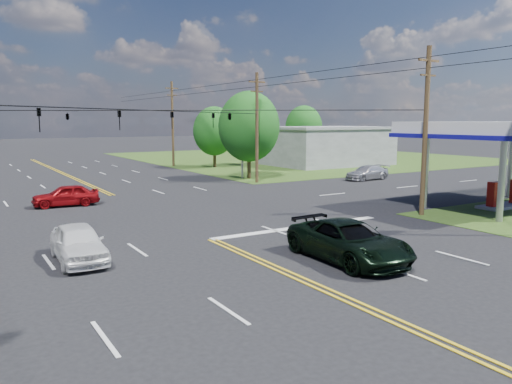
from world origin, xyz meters
TOP-DOWN VIEW (x-y plane):
  - ground at (0.00, 12.00)m, footprint 280.00×280.00m
  - grass_ne at (35.00, 44.00)m, footprint 46.00×48.00m
  - stop_bar at (5.00, 4.00)m, footprint 10.00×0.50m
  - retail_ne at (30.00, 32.00)m, footprint 14.00×10.00m
  - gas_canopy at (19.50, 2.00)m, footprint 12.20×8.20m
  - pole_se at (13.00, 3.00)m, footprint 1.60×0.28m
  - pole_ne at (13.00, 21.00)m, footprint 1.60×0.28m
  - pole_right_far at (13.00, 40.00)m, footprint 1.60×0.28m
  - span_wire_signals at (0.00, 12.00)m, footprint 26.00×18.00m
  - power_lines at (0.00, 10.00)m, footprint 26.04×100.00m
  - tree_right_a at (14.00, 24.00)m, footprint 5.70×5.70m
  - tree_right_b at (16.50, 36.00)m, footprint 4.94×4.94m
  - tree_far_r at (34.00, 42.00)m, footprint 5.32×5.32m
  - pickup_dkgreen at (3.00, -1.88)m, footprint 2.80×5.68m
  - suv_black at (3.00, -1.84)m, footprint 2.25×5.11m
  - pickup_white at (-5.95, 3.55)m, footprint 1.87×4.33m
  - sedan_red at (-3.79, 17.06)m, footprint 4.18×2.00m
  - sedan_far at (22.78, 17.50)m, footprint 4.68×2.15m
  - polesign_ne at (13.52, 24.44)m, footprint 1.98×0.45m

SIDE VIEW (x-z plane):
  - ground at x=0.00m, z-range 0.00..0.00m
  - grass_ne at x=35.00m, z-range -0.01..0.01m
  - stop_bar at x=5.00m, z-range -0.01..0.01m
  - sedan_far at x=22.78m, z-range 0.00..1.33m
  - sedan_red at x=-3.79m, z-range 0.00..1.38m
  - pickup_white at x=-5.95m, z-range 0.00..1.45m
  - suv_black at x=3.00m, z-range 0.00..1.46m
  - pickup_dkgreen at x=3.00m, z-range 0.00..1.55m
  - retail_ne at x=30.00m, z-range 0.00..4.40m
  - tree_right_b at x=16.50m, z-range 0.68..7.76m
  - tree_far_r at x=34.00m, z-range 0.73..8.36m
  - gas_canopy at x=19.50m, z-range 2.04..7.39m
  - tree_right_a at x=14.00m, z-range 0.78..8.96m
  - pole_se at x=13.00m, z-range 0.17..9.67m
  - pole_ne at x=13.00m, z-range 0.17..9.67m
  - pole_right_far at x=13.00m, z-range 0.17..10.17m
  - polesign_ne at x=13.52m, z-range 1.86..8.99m
  - span_wire_signals at x=0.00m, z-range 5.43..6.56m
  - power_lines at x=0.00m, z-range 8.28..8.92m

